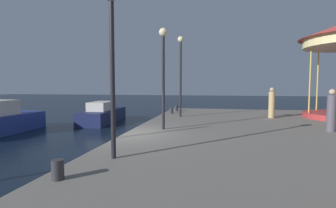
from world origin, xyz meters
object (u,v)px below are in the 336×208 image
(bollard_north, at_px, (171,110))
(bollard_center, at_px, (176,108))
(person_near_carousel, at_px, (331,112))
(bollard_south, at_px, (58,170))
(person_by_the_water, at_px, (272,104))
(lamp_post_far_end, at_px, (181,63))
(motorboat_navy, at_px, (103,114))
(lamp_post_near_edge, at_px, (112,42))
(lamp_post_mid_promenade, at_px, (163,60))

(bollard_north, distance_m, bollard_center, 1.58)
(bollard_north, relative_size, bollard_center, 1.00)
(person_near_carousel, bearing_deg, bollard_south, -138.34)
(bollard_center, relative_size, person_by_the_water, 0.23)
(person_near_carousel, bearing_deg, person_by_the_water, 109.20)
(bollard_south, distance_m, person_by_the_water, 12.58)
(bollard_south, relative_size, person_by_the_water, 0.23)
(bollard_north, bearing_deg, lamp_post_far_end, -62.79)
(motorboat_navy, relative_size, lamp_post_near_edge, 1.30)
(lamp_post_mid_promenade, bearing_deg, lamp_post_near_edge, -94.63)
(lamp_post_near_edge, distance_m, bollard_north, 10.94)
(lamp_post_mid_promenade, bearing_deg, bollard_south, -98.07)
(motorboat_navy, height_order, lamp_post_far_end, lamp_post_far_end)
(lamp_post_mid_promenade, distance_m, person_near_carousel, 7.14)
(lamp_post_far_end, bearing_deg, motorboat_navy, 161.01)
(lamp_post_far_end, height_order, bollard_north, lamp_post_far_end)
(lamp_post_near_edge, bearing_deg, lamp_post_far_end, 86.99)
(lamp_post_near_edge, relative_size, lamp_post_mid_promenade, 1.01)
(bollard_center, bearing_deg, person_by_the_water, -25.25)
(lamp_post_near_edge, bearing_deg, motorboat_navy, 116.58)
(motorboat_navy, relative_size, bollard_center, 13.90)
(motorboat_navy, xyz_separation_m, lamp_post_far_end, (5.98, -2.06, 3.42))
(lamp_post_near_edge, relative_size, bollard_center, 10.70)
(person_by_the_water, height_order, person_near_carousel, person_by_the_water)
(lamp_post_far_end, height_order, person_near_carousel, lamp_post_far_end)
(lamp_post_near_edge, xyz_separation_m, lamp_post_mid_promenade, (0.36, 4.47, -0.02))
(lamp_post_mid_promenade, height_order, bollard_north, lamp_post_mid_promenade)
(bollard_south, bearing_deg, lamp_post_near_edge, 72.63)
(lamp_post_near_edge, relative_size, person_near_carousel, 2.48)
(lamp_post_mid_promenade, bearing_deg, bollard_north, 96.84)
(motorboat_navy, distance_m, person_near_carousel, 13.95)
(person_near_carousel, bearing_deg, bollard_north, 144.41)
(lamp_post_near_edge, bearing_deg, bollard_south, -107.37)
(lamp_post_near_edge, height_order, bollard_south, lamp_post_near_edge)
(lamp_post_far_end, relative_size, person_by_the_water, 2.71)
(lamp_post_mid_promenade, xyz_separation_m, person_near_carousel, (6.78, 0.73, -2.11))
(bollard_south, bearing_deg, lamp_post_mid_promenade, 81.93)
(bollard_center, height_order, bollard_south, same)
(lamp_post_near_edge, relative_size, lamp_post_far_end, 0.90)
(lamp_post_mid_promenade, xyz_separation_m, bollard_north, (-0.73, 6.11, -2.71))
(lamp_post_near_edge, relative_size, bollard_north, 10.70)
(motorboat_navy, bearing_deg, lamp_post_mid_promenade, -48.06)
(lamp_post_far_end, relative_size, person_near_carousel, 2.76)
(bollard_north, height_order, person_near_carousel, person_near_carousel)
(lamp_post_near_edge, height_order, bollard_north, lamp_post_near_edge)
(motorboat_navy, bearing_deg, bollard_south, -68.32)
(motorboat_navy, bearing_deg, bollard_center, 12.48)
(lamp_post_near_edge, height_order, person_near_carousel, lamp_post_near_edge)
(lamp_post_far_end, height_order, bollard_center, lamp_post_far_end)
(bollard_north, distance_m, person_by_the_water, 6.24)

